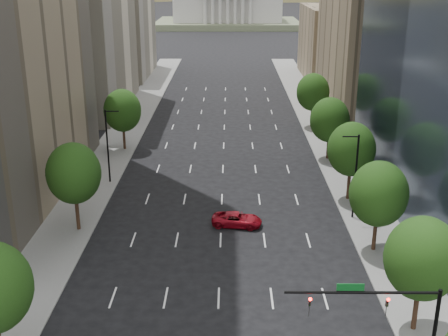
{
  "coord_description": "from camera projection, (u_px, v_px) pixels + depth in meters",
  "views": [
    {
      "loc": [
        0.78,
        1.46,
        24.61
      ],
      "look_at": [
        0.35,
        47.96,
        8.0
      ],
      "focal_mm": 45.6,
      "sensor_mm": 36.0,
      "label": 1
    }
  ],
  "objects": [
    {
      "name": "sidewalk_left",
      "position": [
        83.0,
        198.0,
        63.53
      ],
      "size": [
        6.0,
        200.0,
        0.15
      ],
      "primitive_type": "cube",
      "color": "slate",
      "rests_on": "ground"
    },
    {
      "name": "sidewalk_right",
      "position": [
        361.0,
        199.0,
        63.25
      ],
      "size": [
        6.0,
        200.0,
        0.15
      ],
      "primitive_type": "cube",
      "color": "slate",
      "rests_on": "ground"
    },
    {
      "name": "midrise_cream_left",
      "position": [
        81.0,
        9.0,
        98.24
      ],
      "size": [
        14.0,
        30.0,
        35.0
      ],
      "primitive_type": "cube",
      "color": "beige",
      "rests_on": "ground"
    },
    {
      "name": "filler_left",
      "position": [
        119.0,
        36.0,
        132.17
      ],
      "size": [
        14.0,
        26.0,
        18.0
      ],
      "primitive_type": "cube",
      "color": "beige",
      "rests_on": "ground"
    },
    {
      "name": "parking_tan_right",
      "position": [
        373.0,
        26.0,
        95.81
      ],
      "size": [
        14.0,
        30.0,
        30.0
      ],
      "primitive_type": "cube",
      "color": "#8C7759",
      "rests_on": "ground"
    },
    {
      "name": "filler_right",
      "position": [
        336.0,
        43.0,
        129.24
      ],
      "size": [
        14.0,
        26.0,
        16.0
      ],
      "primitive_type": "cube",
      "color": "#8C7759",
      "rests_on": "ground"
    },
    {
      "name": "tree_right_1",
      "position": [
        422.0,
        259.0,
        38.76
      ],
      "size": [
        5.2,
        5.2,
        8.75
      ],
      "color": "#382316",
      "rests_on": "ground"
    },
    {
      "name": "tree_right_2",
      "position": [
        379.0,
        194.0,
        50.11
      ],
      "size": [
        5.2,
        5.2,
        8.61
      ],
      "color": "#382316",
      "rests_on": "ground"
    },
    {
      "name": "tree_right_3",
      "position": [
        351.0,
        149.0,
        61.31
      ],
      "size": [
        5.2,
        5.2,
        8.89
      ],
      "color": "#382316",
      "rests_on": "ground"
    },
    {
      "name": "tree_right_4",
      "position": [
        330.0,
        120.0,
        74.64
      ],
      "size": [
        5.2,
        5.2,
        8.46
      ],
      "color": "#382316",
      "rests_on": "ground"
    },
    {
      "name": "tree_right_5",
      "position": [
        313.0,
        92.0,
        89.61
      ],
      "size": [
        5.2,
        5.2,
        8.75
      ],
      "color": "#382316",
      "rests_on": "ground"
    },
    {
      "name": "tree_left_1",
      "position": [
        74.0,
        173.0,
        54.0
      ],
      "size": [
        5.2,
        5.2,
        8.97
      ],
      "color": "#382316",
      "rests_on": "ground"
    },
    {
      "name": "tree_left_2",
      "position": [
        122.0,
        111.0,
        78.58
      ],
      "size": [
        5.2,
        5.2,
        8.68
      ],
      "color": "#382316",
      "rests_on": "ground"
    },
    {
      "name": "streetlight_rn",
      "position": [
        355.0,
        174.0,
        56.96
      ],
      "size": [
        1.7,
        0.2,
        9.0
      ],
      "color": "black",
      "rests_on": "ground"
    },
    {
      "name": "streetlight_ln",
      "position": [
        108.0,
        144.0,
        66.61
      ],
      "size": [
        1.7,
        0.2,
        9.0
      ],
      "color": "black",
      "rests_on": "ground"
    },
    {
      "name": "traffic_signal",
      "position": [
        395.0,
        317.0,
        33.33
      ],
      "size": [
        9.12,
        0.4,
        7.38
      ],
      "color": "black",
      "rests_on": "ground"
    },
    {
      "name": "capitol",
      "position": [
        228.0,
        6.0,
        239.17
      ],
      "size": [
        60.0,
        40.0,
        35.2
      ],
      "color": "#596647",
      "rests_on": "ground"
    },
    {
      "name": "foothills",
      "position": [
        262.0,
        30.0,
        583.75
      ],
      "size": [
        720.0,
        413.0,
        263.0
      ],
      "color": "olive",
      "rests_on": "ground"
    },
    {
      "name": "car_red_far",
      "position": [
        237.0,
        219.0,
        56.71
      ],
      "size": [
        5.23,
        2.9,
        1.38
      ],
      "primitive_type": "imported",
      "rotation": [
        0.0,
        0.0,
        1.44
      ],
      "color": "maroon",
      "rests_on": "ground"
    }
  ]
}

